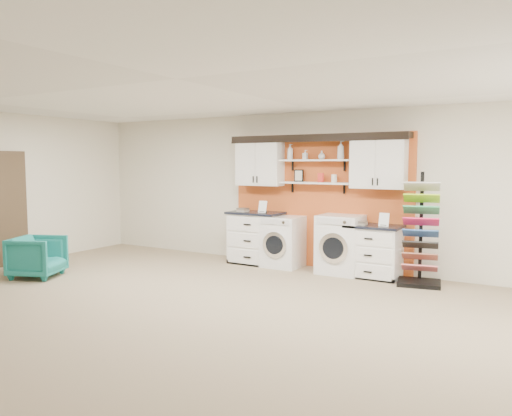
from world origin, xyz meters
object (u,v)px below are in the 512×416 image
Objects in this scene: base_cabinet_right at (374,251)px; sample_rack at (420,250)px; washer at (283,241)px; armchair at (37,257)px; base_cabinet_left at (256,238)px; dryer at (341,244)px.

sample_rack is (0.76, -0.14, 0.11)m from base_cabinet_right.
washer is (-1.68, -0.00, 0.03)m from base_cabinet_right.
washer is at bearing -71.79° from armchair.
base_cabinet_left is 1.12× the size of base_cabinet_right.
base_cabinet_left reaches higher than base_cabinet_right.
base_cabinet_left is 0.57× the size of sample_rack.
base_cabinet_left is 3.03m from sample_rack.
washer is 1.23× the size of armchair.
dryer is 5.07m from armchair.
dryer reaches higher than base_cabinet_right.
base_cabinet_left is at bearing 179.67° from washer.
armchair is (-4.80, -2.81, -0.10)m from base_cabinet_right.
dryer is 1.34× the size of armchair.
sample_rack reaches higher than base_cabinet_right.
dryer is at bearing -0.11° from base_cabinet_left.
base_cabinet_right is 1.19× the size of armchair.
sample_rack is at bearing -3.12° from washer.
dryer is at bearing 163.84° from sample_rack.
armchair is at bearing -146.38° from dryer.
base_cabinet_left is 1.00× the size of dryer.
dryer is 1.35m from sample_rack.
dryer is at bearing 0.00° from washer.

